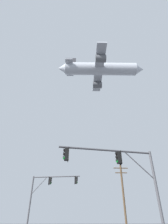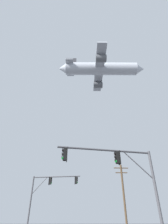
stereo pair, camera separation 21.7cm
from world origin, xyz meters
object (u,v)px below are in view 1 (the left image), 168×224
Objects in this scene: utility_pole at (123,193)px; signal_pole_near at (121,168)px; signal_pole_far at (48,188)px; airplane at (101,69)px.

signal_pole_near is at bearing -104.65° from utility_pole.
utility_pole reaches higher than signal_pole_far.
utility_pole is at bearing 75.35° from signal_pole_near.
signal_pole_far is (-6.85, 12.97, 0.34)m from signal_pole_near.
airplane is (-0.07, 10.98, 35.03)m from utility_pole.
airplane reaches higher than signal_pole_far.
airplane reaches higher than utility_pole.
signal_pole_near is at bearing -98.31° from airplane.
signal_pole_near is 14.67m from signal_pole_far.
signal_pole_far is at bearing -172.09° from utility_pole.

